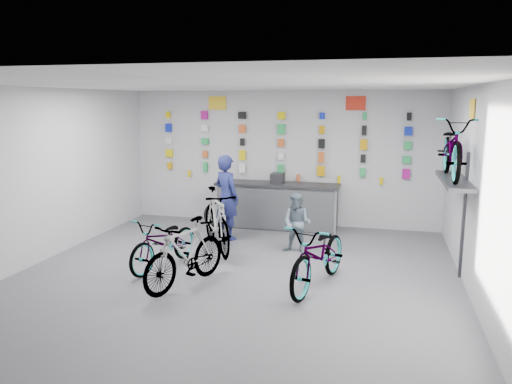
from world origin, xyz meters
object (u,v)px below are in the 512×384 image
(bike_center, at_px, (185,253))
(bike_service, at_px, (217,220))
(clerk, at_px, (227,197))
(bike_left, at_px, (165,242))
(bike_right, at_px, (319,255))
(customer, at_px, (297,223))
(counter, at_px, (277,206))

(bike_center, height_order, bike_service, bike_service)
(bike_center, xyz_separation_m, bike_service, (-0.14, 1.87, 0.07))
(bike_service, xyz_separation_m, clerk, (-0.06, 0.83, 0.27))
(bike_left, height_order, clerk, clerk)
(bike_service, bearing_deg, bike_right, -65.41)
(clerk, distance_m, customer, 1.69)
(bike_center, bearing_deg, bike_right, 33.66)
(clerk, bearing_deg, counter, -94.22)
(counter, height_order, clerk, clerk)
(customer, bearing_deg, bike_right, -56.64)
(bike_left, bearing_deg, clerk, 90.94)
(bike_left, relative_size, bike_center, 0.98)
(customer, bearing_deg, clerk, 171.06)
(counter, xyz_separation_m, clerk, (-0.81, -1.11, 0.37))
(bike_service, bearing_deg, counter, 37.58)
(bike_left, distance_m, bike_right, 2.64)
(counter, distance_m, bike_service, 2.07)
(bike_right, xyz_separation_m, clerk, (-2.16, 2.24, 0.35))
(bike_right, bearing_deg, bike_left, -171.16)
(bike_center, relative_size, clerk, 1.00)
(bike_left, xyz_separation_m, bike_right, (2.63, -0.27, 0.07))
(bike_left, relative_size, bike_right, 0.87)
(clerk, bearing_deg, customer, -169.73)
(bike_service, bearing_deg, customer, -23.05)
(bike_center, distance_m, bike_service, 1.88)
(bike_left, xyz_separation_m, bike_center, (0.67, -0.72, 0.07))
(bike_right, height_order, customer, customer)
(customer, bearing_deg, bike_left, -133.17)
(bike_center, bearing_deg, clerk, 114.91)
(customer, bearing_deg, bike_service, -158.97)
(bike_left, distance_m, clerk, 2.07)
(bike_left, height_order, customer, customer)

